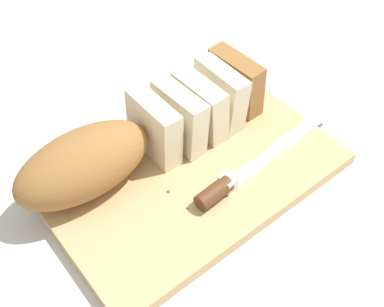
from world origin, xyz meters
The scene contains 6 objects.
ground_plane centered at (0.00, 0.00, 0.00)m, with size 3.00×3.00×0.00m, color beige.
cutting_board centered at (0.00, 0.00, 0.01)m, with size 0.41×0.26×0.02m, color tan.
bread_loaf centered at (-0.05, 0.06, 0.06)m, with size 0.39×0.11×0.09m.
bread_knife centered at (0.03, -0.06, 0.03)m, with size 0.29×0.05×0.02m.
crumb_near_knife centered at (-0.05, -0.05, 0.02)m, with size 0.00×0.00×0.00m, color tan.
crumb_near_loaf centered at (-0.05, -0.02, 0.02)m, with size 0.00×0.00×0.00m, color tan.
Camera 1 is at (-0.27, -0.35, 0.52)m, focal length 43.49 mm.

